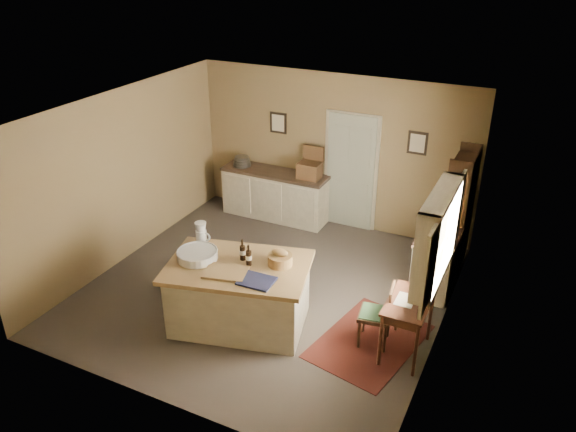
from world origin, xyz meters
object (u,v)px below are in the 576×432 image
at_px(work_island, 239,293).
at_px(desk_chair, 375,315).
at_px(writing_desk, 409,308).
at_px(shelving_unit, 461,212).
at_px(sideboard, 275,193).
at_px(right_cabinet, 436,261).

xyz_separation_m(work_island, desk_chair, (1.75, 0.39, -0.05)).
xyz_separation_m(writing_desk, shelving_unit, (0.15, 2.35, 0.29)).
distance_m(sideboard, desk_chair, 3.86).
distance_m(desk_chair, right_cabinet, 1.65).
height_order(sideboard, desk_chair, sideboard).
bearing_deg(writing_desk, sideboard, 139.77).
bearing_deg(writing_desk, work_island, -169.94).
xyz_separation_m(desk_chair, shelving_unit, (0.56, 2.34, 0.53)).
bearing_deg(right_cabinet, sideboard, 161.27).
height_order(writing_desk, right_cabinet, right_cabinet).
bearing_deg(sideboard, work_island, -71.60).
xyz_separation_m(sideboard, writing_desk, (3.18, -2.69, 0.18)).
distance_m(writing_desk, right_cabinet, 1.62).
relative_size(sideboard, desk_chair, 2.30).
bearing_deg(sideboard, desk_chair, -44.01).
height_order(writing_desk, desk_chair, desk_chair).
bearing_deg(shelving_unit, writing_desk, -93.66).
relative_size(writing_desk, right_cabinet, 0.82).
height_order(sideboard, right_cabinet, sideboard).
relative_size(work_island, writing_desk, 2.48).
height_order(desk_chair, shelving_unit, shelving_unit).
distance_m(desk_chair, shelving_unit, 2.46).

